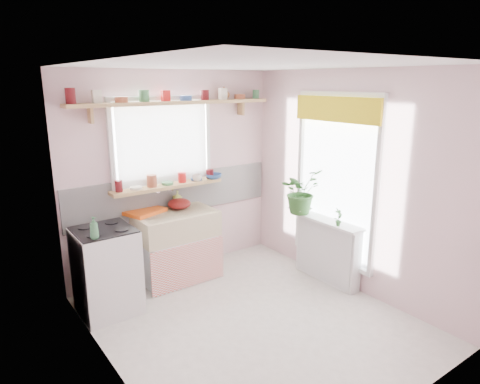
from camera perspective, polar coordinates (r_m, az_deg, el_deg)
room at (r=5.07m, az=1.70°, el=3.27°), size 3.20×3.20×3.20m
sink_unit at (r=5.26m, az=-8.37°, el=-7.11°), size 0.95×0.65×1.11m
cooker at (r=4.71m, az=-17.36°, el=-9.95°), size 0.58×0.58×0.93m
radiator_ledge at (r=5.30m, az=11.57°, el=-7.51°), size 0.22×0.95×0.78m
windowsill at (r=5.21m, az=-9.62°, el=0.79°), size 1.40×0.22×0.04m
pine_shelf at (r=5.13m, az=-8.52°, el=11.70°), size 2.52×0.24×0.04m
shelf_crockery at (r=5.12m, az=-8.78°, el=12.52°), size 2.47×0.11×0.12m
sill_crockery at (r=5.18m, az=-9.83°, el=1.56°), size 1.35×0.11×0.12m
dish_tray at (r=5.18m, az=-12.60°, el=-2.54°), size 0.51×0.45×0.04m
colander at (r=5.27m, az=-8.09°, el=-1.55°), size 0.36×0.36×0.13m
jade_plant at (r=5.30m, az=8.10°, el=0.11°), size 0.54×0.48×0.56m
fruit_bowl at (r=5.36m, az=8.01°, el=-2.43°), size 0.27×0.27×0.06m
herb_pot at (r=4.94m, az=12.99°, el=-3.30°), size 0.12×0.09×0.21m
soap_bottle_sink at (r=5.33m, az=-8.33°, el=-0.92°), size 0.11×0.11×0.21m
sill_cup at (r=5.32m, az=-5.77°, el=1.91°), size 0.13×0.13×0.09m
sill_bowl at (r=5.44m, az=-3.53°, el=2.12°), size 0.22×0.22×0.06m
shelf_vase at (r=5.54m, az=-2.16°, el=13.05°), size 0.19×0.19×0.15m
cooker_bottle at (r=4.27m, az=-18.90°, el=-4.54°), size 0.11×0.11×0.21m
fruit at (r=5.36m, az=8.03°, el=-1.81°), size 0.20×0.14×0.10m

